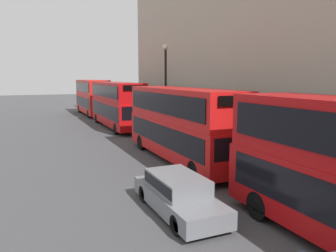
{
  "coord_description": "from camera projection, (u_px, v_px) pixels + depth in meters",
  "views": [
    {
      "loc": [
        -6.74,
        1.32,
        4.87
      ],
      "look_at": [
        0.48,
        17.53,
        2.22
      ],
      "focal_mm": 35.0,
      "sensor_mm": 36.0,
      "label": 1
    }
  ],
  "objects": [
    {
      "name": "bus_second_in_queue",
      "position": [
        181.0,
        121.0,
        18.97
      ],
      "size": [
        2.59,
        10.72,
        4.25
      ],
      "color": "red",
      "rests_on": "ground"
    },
    {
      "name": "bus_third_in_queue",
      "position": [
        117.0,
        103.0,
        31.71
      ],
      "size": [
        2.59,
        11.06,
        4.37
      ],
      "color": "#B20C0F",
      "rests_on": "ground"
    },
    {
      "name": "bus_trailing",
      "position": [
        92.0,
        96.0,
        42.58
      ],
      "size": [
        2.59,
        10.26,
        4.52
      ],
      "color": "red",
      "rests_on": "ground"
    },
    {
      "name": "car_hatchback",
      "position": [
        178.0,
        193.0,
        11.84
      ],
      "size": [
        1.77,
        4.71,
        1.38
      ],
      "color": "slate",
      "rests_on": "ground"
    },
    {
      "name": "street_lamp",
      "position": [
        166.0,
        82.0,
        25.35
      ],
      "size": [
        0.44,
        0.44,
        7.37
      ],
      "color": "black",
      "rests_on": "ground"
    },
    {
      "name": "pedestrian",
      "position": [
        197.0,
        139.0,
        21.74
      ],
      "size": [
        0.36,
        0.36,
        1.7
      ],
      "color": "#26262D",
      "rests_on": "ground"
    }
  ]
}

